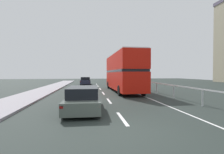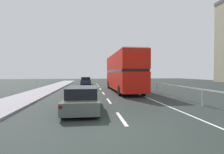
# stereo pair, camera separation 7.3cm
# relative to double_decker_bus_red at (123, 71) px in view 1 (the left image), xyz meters

# --- Properties ---
(ground_plane) EXTENTS (74.87, 120.00, 0.10)m
(ground_plane) POSITION_rel_double_decker_bus_red_xyz_m (-2.44, -12.96, -2.39)
(ground_plane) COLOR #252D2A
(lane_paint_markings) EXTENTS (3.67, 46.00, 0.01)m
(lane_paint_markings) POSITION_rel_double_decker_bus_red_xyz_m (-0.23, -4.85, -2.34)
(lane_paint_markings) COLOR silver
(lane_paint_markings) RESTS_ON ground
(bridge_side_railing) EXTENTS (0.10, 42.00, 1.12)m
(bridge_side_railing) POSITION_rel_double_decker_bus_red_xyz_m (3.22, -3.96, -1.43)
(bridge_side_railing) COLOR #AFB3B5
(bridge_side_railing) RESTS_ON ground
(double_decker_bus_red) EXTENTS (2.72, 10.59, 4.38)m
(double_decker_bus_red) POSITION_rel_double_decker_bus_red_xyz_m (0.00, 0.00, 0.00)
(double_decker_bus_red) COLOR red
(double_decker_bus_red) RESTS_ON ground
(hatchback_car_near) EXTENTS (1.94, 4.61, 1.35)m
(hatchback_car_near) POSITION_rel_double_decker_bus_red_xyz_m (-4.29, -9.21, -1.69)
(hatchback_car_near) COLOR #49524B
(hatchback_car_near) RESTS_ON ground
(sedan_car_ahead) EXTENTS (1.89, 4.58, 1.44)m
(sedan_car_ahead) POSITION_rel_double_decker_bus_red_xyz_m (-4.58, 12.28, -1.65)
(sedan_car_ahead) COLOR #202338
(sedan_car_ahead) RESTS_ON ground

